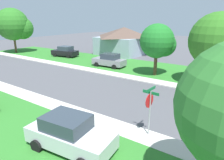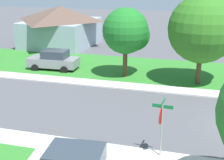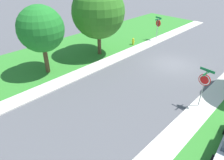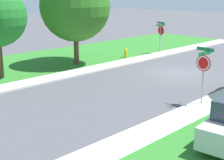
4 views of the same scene
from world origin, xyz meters
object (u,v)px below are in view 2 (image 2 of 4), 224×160
Objects in this scene: tree_sidewalk_mid at (128,32)px; tree_across_left at (205,31)px; car_grey_kerbside_mid at (54,60)px; house_right_setback at (61,25)px; stop_sign_far_corner at (161,119)px.

tree_across_left is at bearing -92.20° from tree_sidewalk_mid.
car_grey_kerbside_mid is 0.65× the size of tree_across_left.
tree_across_left reaches higher than car_grey_kerbside_mid.
tree_across_left reaches higher than tree_sidewalk_mid.
car_grey_kerbside_mid is at bearing -159.44° from house_right_setback.
car_grey_kerbside_mid is 0.78× the size of tree_sidewalk_mid.
car_grey_kerbside_mid is 7.21m from tree_sidewalk_mid.
tree_sidewalk_mid is 5.80m from tree_across_left.
tree_across_left reaches higher than house_right_setback.
tree_sidewalk_mid is at bearing 87.80° from tree_across_left.
tree_sidewalk_mid is (11.49, 4.19, 1.78)m from stop_sign_far_corner.
tree_across_left is at bearing -8.00° from stop_sign_far_corner.
car_grey_kerbside_mid is 10.43m from house_right_setback.
stop_sign_far_corner is at bearing -159.95° from tree_sidewalk_mid.
tree_across_left is (11.27, -1.58, 2.17)m from stop_sign_far_corner.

